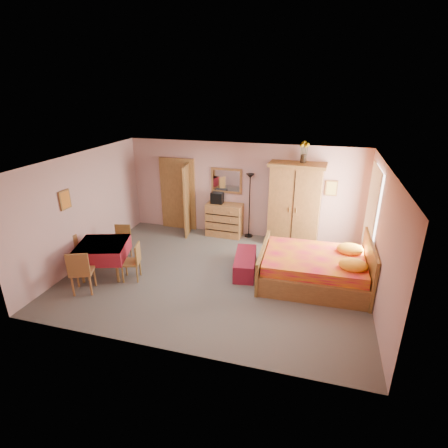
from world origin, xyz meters
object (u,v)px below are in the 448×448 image
(sunflower_vase, at_px, (304,152))
(dining_table, at_px, (104,259))
(chair_south, at_px, (82,271))
(chair_north, at_px, (122,243))
(bed, at_px, (314,260))
(wall_mirror, at_px, (227,181))
(chair_east, at_px, (131,262))
(floor_lamp, at_px, (249,206))
(stereo, at_px, (217,198))
(chest_of_drawers, at_px, (224,220))
(bench, at_px, (245,263))
(chair_west, at_px, (76,255))
(wardrobe, at_px, (295,205))

(sunflower_vase, height_order, dining_table, sunflower_vase)
(chair_south, relative_size, chair_north, 1.13)
(chair_south, bearing_deg, bed, -1.94)
(chair_north, bearing_deg, wall_mirror, -143.53)
(sunflower_vase, relative_size, chair_east, 0.63)
(floor_lamp, xyz_separation_m, chair_east, (-2.00, -3.01, -0.48))
(stereo, relative_size, chair_east, 0.39)
(chair_south, bearing_deg, chest_of_drawers, 38.96)
(wall_mirror, bearing_deg, sunflower_vase, -4.09)
(bench, bearing_deg, chair_south, -150.62)
(sunflower_vase, distance_m, chair_south, 5.78)
(dining_table, height_order, chair_west, chair_west)
(sunflower_vase, xyz_separation_m, chair_north, (-4.04, -2.12, -2.05))
(chair_east, bearing_deg, bed, -92.68)
(stereo, height_order, bed, stereo)
(wall_mirror, relative_size, chair_east, 1.05)
(bed, height_order, chair_north, bed)
(bench, distance_m, chair_north, 3.05)
(wardrobe, distance_m, chair_north, 4.48)
(floor_lamp, height_order, dining_table, floor_lamp)
(wall_mirror, height_order, stereo, wall_mirror)
(chest_of_drawers, bearing_deg, chair_south, -117.47)
(wall_mirror, relative_size, dining_table, 0.85)
(chest_of_drawers, distance_m, dining_table, 3.49)
(chair_west, bearing_deg, wardrobe, 140.59)
(sunflower_vase, height_order, chair_east, sunflower_vase)
(chair_west, bearing_deg, dining_table, 113.30)
(sunflower_vase, bearing_deg, bench, -117.91)
(stereo, bearing_deg, wall_mirror, 41.04)
(chest_of_drawers, bearing_deg, chair_north, -132.01)
(chest_of_drawers, bearing_deg, wall_mirror, 91.77)
(dining_table, xyz_separation_m, chair_south, (-0.01, -0.75, 0.10))
(stereo, distance_m, chair_south, 4.09)
(bench, height_order, dining_table, dining_table)
(bed, height_order, dining_table, bed)
(chest_of_drawers, bearing_deg, stereo, 175.91)
(wardrobe, xyz_separation_m, chair_east, (-3.23, -2.84, -0.68))
(stereo, height_order, sunflower_vase, sunflower_vase)
(bed, distance_m, chair_west, 5.31)
(wall_mirror, distance_m, stereo, 0.54)
(bed, relative_size, chair_west, 2.79)
(wall_mirror, relative_size, chair_north, 1.04)
(chair_west, bearing_deg, stereo, 158.63)
(wall_mirror, xyz_separation_m, wardrobe, (1.92, -0.27, -0.45))
(bench, xyz_separation_m, dining_table, (-3.03, -0.96, 0.18))
(wall_mirror, xyz_separation_m, sunflower_vase, (2.03, -0.19, 0.92))
(bed, xyz_separation_m, dining_table, (-4.54, -0.90, -0.15))
(chest_of_drawers, height_order, wardrobe, wardrobe)
(chest_of_drawers, relative_size, floor_lamp, 0.55)
(chair_east, bearing_deg, stereo, -37.04)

